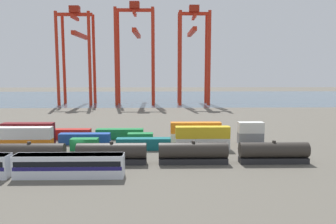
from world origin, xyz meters
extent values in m
plane|color=#5B564C|center=(0.00, 40.00, 0.00)|extent=(420.00, 420.00, 0.00)
cube|color=#475B6B|center=(0.00, 137.01, 0.00)|extent=(400.00, 110.00, 0.01)
cube|color=silver|center=(2.93, -18.29, 1.95)|extent=(18.15, 3.10, 3.90)
cube|color=navy|center=(2.93, -18.29, 1.85)|extent=(17.79, 3.14, 0.64)
cube|color=black|center=(2.93, -18.29, 2.63)|extent=(17.43, 3.13, 0.90)
cube|color=slate|center=(2.93, -18.29, 3.72)|extent=(17.97, 2.85, 0.36)
cube|color=#232326|center=(-6.65, -10.44, 0.55)|extent=(13.16, 2.50, 1.10)
cylinder|color=#2D2823|center=(-6.65, -10.44, 2.56)|extent=(13.16, 2.93, 2.93)
cylinder|color=#2D2823|center=(-6.65, -10.44, 4.21)|extent=(0.70, 0.70, 0.36)
cube|color=#232326|center=(8.86, -10.44, 0.55)|extent=(13.16, 2.50, 1.10)
cylinder|color=#2D2823|center=(8.86, -10.44, 2.56)|extent=(13.16, 2.93, 2.93)
cylinder|color=#2D2823|center=(8.86, -10.44, 4.21)|extent=(0.70, 0.70, 0.36)
cube|color=#232326|center=(24.37, -10.44, 0.55)|extent=(13.16, 2.50, 1.10)
cylinder|color=#2D2823|center=(24.37, -10.44, 2.56)|extent=(13.16, 2.93, 2.93)
cylinder|color=#2D2823|center=(24.37, -10.44, 4.21)|extent=(0.70, 0.70, 0.36)
cube|color=#232326|center=(39.87, -10.44, 0.55)|extent=(13.16, 2.50, 1.10)
cylinder|color=#2D2823|center=(39.87, -10.44, 2.56)|extent=(13.16, 2.93, 2.93)
cylinder|color=#2D2823|center=(39.87, -10.44, 4.21)|extent=(0.70, 0.70, 0.36)
cube|color=orange|center=(-12.01, 0.98, 1.30)|extent=(12.10, 2.44, 2.60)
cube|color=silver|center=(-12.01, 0.98, 3.90)|extent=(12.10, 2.44, 2.60)
cube|color=#197538|center=(1.17, 0.98, 1.30)|extent=(6.04, 2.44, 2.60)
cube|color=#146066|center=(14.36, 0.98, 1.30)|extent=(12.10, 2.44, 2.60)
cube|color=silver|center=(27.54, 0.98, 1.30)|extent=(12.10, 2.44, 2.60)
cube|color=gold|center=(27.54, 0.98, 3.90)|extent=(12.10, 2.44, 2.60)
cube|color=maroon|center=(-13.44, 6.94, 1.30)|extent=(12.10, 2.44, 2.60)
cube|color=maroon|center=(-13.44, 6.94, 3.90)|extent=(12.10, 2.44, 2.60)
cube|color=#1C4299|center=(-0.08, 6.94, 1.30)|extent=(12.10, 2.44, 2.60)
cube|color=#197538|center=(13.27, 6.94, 1.30)|extent=(6.04, 2.44, 2.60)
cube|color=silver|center=(26.63, 6.94, 1.30)|extent=(12.10, 2.44, 2.60)
cube|color=orange|center=(26.63, 6.94, 3.90)|extent=(12.10, 2.44, 2.60)
cube|color=slate|center=(39.98, 6.94, 1.30)|extent=(6.04, 2.44, 2.60)
cube|color=silver|center=(39.98, 6.94, 3.90)|extent=(6.04, 2.44, 2.60)
cube|color=#197538|center=(-19.47, 12.91, 1.30)|extent=(12.10, 2.44, 2.60)
cube|color=#AD211C|center=(-5.93, 12.91, 1.30)|extent=(12.10, 2.44, 2.60)
cube|color=#197538|center=(7.61, 12.91, 1.30)|extent=(12.10, 2.44, 2.60)
cylinder|color=red|center=(-31.51, 93.18, 22.49)|extent=(1.50, 1.50, 44.98)
cylinder|color=red|center=(-16.01, 93.18, 22.49)|extent=(1.50, 1.50, 44.98)
cylinder|color=red|center=(-31.51, 104.33, 22.49)|extent=(1.50, 1.50, 44.98)
cylinder|color=red|center=(-16.01, 104.33, 22.49)|extent=(1.50, 1.50, 44.98)
cube|color=red|center=(-23.76, 98.75, 44.18)|extent=(17.11, 1.20, 1.60)
cube|color=red|center=(-23.76, 98.75, 42.58)|extent=(1.20, 12.75, 1.60)
cube|color=red|center=(-23.76, 110.05, 35.13)|extent=(2.00, 32.28, 2.00)
cube|color=maroon|center=(-23.76, 98.75, 46.58)|extent=(4.80, 4.00, 3.20)
cylinder|color=red|center=(-3.45, 93.93, 23.57)|extent=(1.50, 1.50, 47.14)
cylinder|color=red|center=(14.47, 93.93, 23.57)|extent=(1.50, 1.50, 47.14)
cylinder|color=red|center=(-3.45, 103.57, 23.57)|extent=(1.50, 1.50, 47.14)
cylinder|color=red|center=(14.47, 103.57, 23.57)|extent=(1.50, 1.50, 47.14)
cube|color=red|center=(5.51, 98.75, 46.34)|extent=(19.52, 1.20, 1.60)
cube|color=red|center=(5.51, 98.75, 44.74)|extent=(1.20, 11.24, 1.60)
cube|color=red|center=(5.51, 112.23, 36.38)|extent=(2.00, 38.51, 2.00)
cube|color=maroon|center=(5.51, 98.75, 48.74)|extent=(4.80, 4.00, 3.20)
cylinder|color=red|center=(27.74, 93.30, 22.77)|extent=(1.50, 1.50, 45.54)
cylinder|color=red|center=(41.83, 93.30, 22.77)|extent=(1.50, 1.50, 45.54)
cylinder|color=red|center=(27.74, 104.20, 22.77)|extent=(1.50, 1.50, 45.54)
cylinder|color=red|center=(41.83, 104.20, 22.77)|extent=(1.50, 1.50, 45.54)
cube|color=red|center=(34.78, 98.75, 44.74)|extent=(15.69, 1.20, 1.60)
cube|color=red|center=(34.78, 98.75, 43.14)|extent=(1.20, 12.50, 1.60)
cube|color=red|center=(34.78, 111.05, 37.08)|extent=(2.00, 35.13, 2.00)
cube|color=maroon|center=(34.78, 98.75, 47.14)|extent=(4.80, 4.00, 3.20)
camera|label=1|loc=(18.19, -74.08, 18.16)|focal=36.57mm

